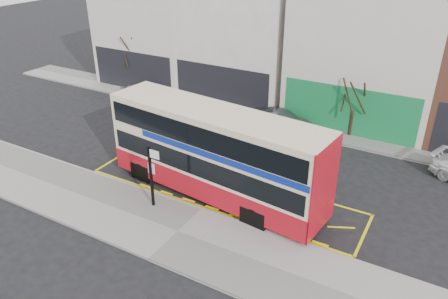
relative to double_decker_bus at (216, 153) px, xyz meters
The scene contains 14 objects.
ground 2.60m from the double_decker_bus, 84.16° to the right, with size 120.00×120.00×0.00m, color black.
pavement 4.12m from the double_decker_bus, 88.05° to the right, with size 40.00×4.00×0.15m, color gray.
kerb 2.73m from the double_decker_bus, 85.59° to the right, with size 40.00×0.15×0.15m, color gray.
far_pavement 10.11m from the double_decker_bus, 89.32° to the left, with size 50.00×3.00×0.15m, color gray.
road_markings 2.37m from the double_decker_bus, 75.41° to the left, with size 14.00×3.40×0.01m, color yellow, non-canonical shape.
terrace_far_left 19.41m from the double_decker_bus, 134.04° to the left, with size 8.00×8.01×10.80m.
terrace_left 15.15m from the double_decker_bus, 111.25° to the left, with size 8.00×8.01×11.80m.
terrace_green_shop 14.56m from the double_decker_bus, 75.35° to the left, with size 9.00×8.01×11.30m.
double_decker_bus is the anchor object (origin of this frame).
bus_stop_post 3.09m from the double_decker_bus, 129.05° to the right, with size 0.76×0.13×3.06m.
car_silver 14.29m from the double_decker_bus, 143.56° to the left, with size 1.46×3.63×1.24m, color #AFAFB4.
car_grey 8.74m from the double_decker_bus, 91.65° to the left, with size 1.39×4.00×1.32m, color #404247.
street_tree_left 17.40m from the double_decker_bus, 142.85° to the left, with size 2.55×2.55×5.52m.
street_tree_right 10.68m from the double_decker_bus, 68.50° to the left, with size 2.24×2.24×4.84m.
Camera 1 is at (9.15, -14.42, 11.80)m, focal length 35.00 mm.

